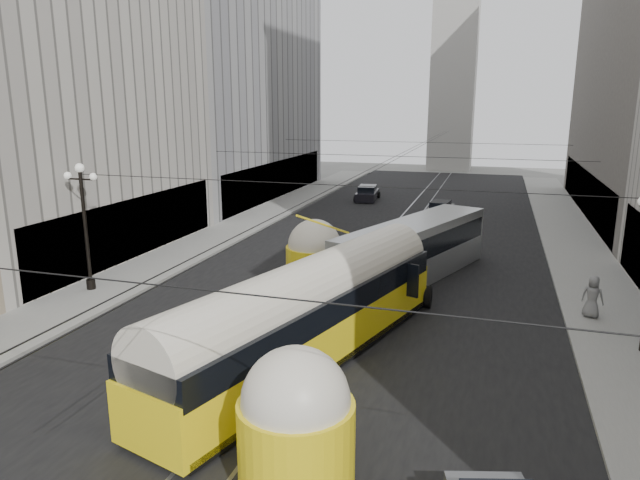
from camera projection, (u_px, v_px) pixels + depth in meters
The scene contains 14 objects.
road at pixel (389, 244), 38.86m from camera, with size 20.00×85.00×0.02m, color black.
sidewalk_left at pixel (248, 222), 45.56m from camera, with size 4.00×72.00×0.15m, color gray.
sidewalk_right at pixel (573, 244), 38.63m from camera, with size 4.00×72.00×0.15m, color gray.
rail_left at pixel (378, 243), 39.08m from camera, with size 0.12×85.00×0.04m, color gray.
rail_right at pixel (400, 245), 38.64m from camera, with size 0.12×85.00×0.04m, color gray.
building_left_far at pixel (220, 51), 55.67m from camera, with size 12.60×28.60×28.60m.
distant_tower at pixel (454, 62), 79.45m from camera, with size 6.00×6.00×31.36m.
lamppost_left_mid at pixel (85, 220), 28.16m from camera, with size 1.86×0.44×6.37m.
catenary at pixel (390, 159), 36.51m from camera, with size 25.00×72.00×0.23m.
streetcar at pixel (309, 312), 20.80m from camera, with size 6.99×17.23×3.91m.
city_bus at pixel (414, 249), 30.64m from camera, with size 6.77×12.94×3.17m.
sedan_white_far at pixel (440, 209), 48.40m from camera, with size 2.08×4.16×1.26m.
sedan_dark_far at pixel (367, 194), 56.25m from camera, with size 2.27×4.68×1.43m.
pedestrian_sidewalk_right at pixel (593, 297), 24.96m from camera, with size 0.92×0.57×1.89m, color slate.
Camera 1 is at (6.72, -4.91, 9.36)m, focal length 32.00 mm.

